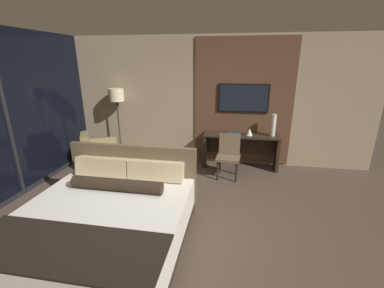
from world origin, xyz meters
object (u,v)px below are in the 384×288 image
(bed, at_px, (105,225))
(vase_tall, at_px, (273,125))
(desk, at_px, (241,145))
(floor_lamp, at_px, (117,101))
(desk_chair, at_px, (229,152))
(tv, at_px, (243,98))
(book, at_px, (234,134))
(armchair_by_window, at_px, (101,155))
(vase_short, at_px, (249,132))

(bed, xyz_separation_m, vase_tall, (2.30, 2.97, 0.63))
(desk, height_order, floor_lamp, floor_lamp)
(bed, distance_m, desk_chair, 2.83)
(tv, height_order, desk_chair, tv)
(vase_tall, distance_m, book, 0.83)
(desk_chair, bearing_deg, vase_tall, 34.37)
(armchair_by_window, height_order, vase_tall, vase_tall)
(floor_lamp, bearing_deg, book, -0.80)
(tv, distance_m, floor_lamp, 2.83)
(bed, relative_size, armchair_by_window, 2.04)
(armchair_by_window, xyz_separation_m, vase_short, (3.21, 0.50, 0.55))
(vase_tall, height_order, vase_short, vase_tall)
(armchair_by_window, relative_size, floor_lamp, 0.61)
(desk, relative_size, vase_short, 10.66)
(tv, bearing_deg, vase_tall, -17.46)
(bed, distance_m, desk, 3.42)
(desk_chair, bearing_deg, floor_lamp, 171.96)
(vase_short, bearing_deg, floor_lamp, 178.81)
(armchair_by_window, bearing_deg, bed, 179.04)
(bed, height_order, vase_short, bed)
(desk_chair, xyz_separation_m, vase_tall, (0.88, 0.52, 0.47))
(bed, height_order, floor_lamp, floor_lamp)
(floor_lamp, xyz_separation_m, vase_tall, (3.46, -0.02, -0.42))
(desk_chair, height_order, book, desk_chair)
(book, bearing_deg, desk_chair, -98.72)
(floor_lamp, bearing_deg, bed, -68.70)
(vase_tall, bearing_deg, floor_lamp, 179.63)
(tv, xyz_separation_m, book, (-0.16, -0.22, -0.74))
(floor_lamp, relative_size, vase_short, 11.14)
(bed, bearing_deg, armchair_by_window, 119.74)
(desk, bearing_deg, vase_short, -21.12)
(vase_short, bearing_deg, bed, -121.82)
(bed, bearing_deg, floor_lamp, 111.30)
(desk, xyz_separation_m, floor_lamp, (-2.82, -0.00, 0.90))
(desk, height_order, desk_chair, desk_chair)
(vase_short, bearing_deg, book, 175.61)
(tv, xyz_separation_m, vase_tall, (0.64, -0.20, -0.52))
(floor_lamp, distance_m, book, 2.73)
(desk, distance_m, armchair_by_window, 3.10)
(vase_tall, bearing_deg, book, -178.95)
(desk_chair, xyz_separation_m, armchair_by_window, (-2.80, -0.02, -0.24))
(desk_chair, distance_m, armchair_by_window, 2.81)
(desk, distance_m, vase_short, 0.37)
(bed, height_order, armchair_by_window, bed)
(tv, xyz_separation_m, armchair_by_window, (-3.04, -0.74, -1.23))
(tv, height_order, book, tv)
(bed, height_order, tv, tv)
(armchair_by_window, bearing_deg, book, -110.42)
(desk, distance_m, vase_tall, 0.80)
(bed, height_order, vase_tall, vase_tall)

